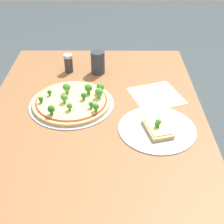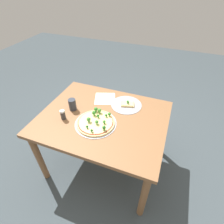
{
  "view_description": "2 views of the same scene",
  "coord_description": "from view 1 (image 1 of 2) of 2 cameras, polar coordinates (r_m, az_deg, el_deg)",
  "views": [
    {
      "loc": [
        -1.1,
        -0.08,
        1.46
      ],
      "look_at": [
        -0.06,
        -0.07,
        0.72
      ],
      "focal_mm": 50.0,
      "sensor_mm": 36.0,
      "label": 1
    },
    {
      "loc": [
        -0.5,
        1.09,
        1.76
      ],
      "look_at": [
        -0.06,
        -0.07,
        0.72
      ],
      "focal_mm": 28.0,
      "sensor_mm": 36.0,
      "label": 2
    }
  ],
  "objects": [
    {
      "name": "ground_plane",
      "position": [
        1.83,
        -2.36,
        -17.37
      ],
      "size": [
        8.0,
        8.0,
        0.0
      ],
      "primitive_type": "plane",
      "color": "#3D474C"
    },
    {
      "name": "dining_table",
      "position": [
        1.39,
        -2.96,
        -2.1
      ],
      "size": [
        1.16,
        0.92,
        0.7
      ],
      "color": "brown",
      "rests_on": "ground_plane"
    },
    {
      "name": "pizza_tray_whole",
      "position": [
        1.36,
        -7.23,
        1.97
      ],
      "size": [
        0.37,
        0.37,
        0.07
      ],
      "color": "#A3A3A8",
      "rests_on": "dining_table"
    },
    {
      "name": "pizza_tray_slice",
      "position": [
        1.22,
        8.26,
        -2.98
      ],
      "size": [
        0.3,
        0.3,
        0.06
      ],
      "color": "#A3A3A8",
      "rests_on": "dining_table"
    },
    {
      "name": "drinking_cup",
      "position": [
        1.58,
        -2.52,
        9.04
      ],
      "size": [
        0.07,
        0.07,
        0.11
      ],
      "primitive_type": "cylinder",
      "color": "#2D333D",
      "rests_on": "dining_table"
    },
    {
      "name": "condiment_shaker",
      "position": [
        1.61,
        -7.95,
        8.84
      ],
      "size": [
        0.04,
        0.04,
        0.09
      ],
      "color": "#333338",
      "rests_on": "dining_table"
    },
    {
      "name": "paper_menu",
      "position": [
        1.43,
        8.07,
        2.97
      ],
      "size": [
        0.26,
        0.27,
        0.0
      ],
      "primitive_type": "cube",
      "rotation": [
        0.0,
        0.0,
        0.33
      ],
      "color": "white",
      "rests_on": "dining_table"
    }
  ]
}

